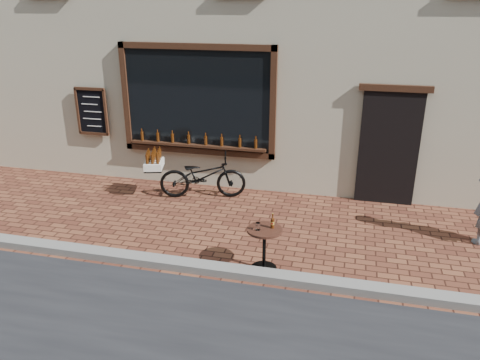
# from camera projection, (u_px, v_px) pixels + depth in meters

# --- Properties ---
(ground) EXTENTS (90.00, 90.00, 0.00)m
(ground) POSITION_uv_depth(u_px,v_px,m) (252.00, 285.00, 6.58)
(ground) COLOR #50261A
(ground) RESTS_ON ground
(kerb) EXTENTS (90.00, 0.25, 0.12)m
(kerb) POSITION_uv_depth(u_px,v_px,m) (255.00, 274.00, 6.74)
(kerb) COLOR slate
(kerb) RESTS_ON ground
(cargo_bicycle) EXTENTS (2.06, 1.05, 0.97)m
(cargo_bicycle) POSITION_uv_depth(u_px,v_px,m) (201.00, 175.00, 9.37)
(cargo_bicycle) COLOR black
(cargo_bicycle) RESTS_ON ground
(bistro_table) EXTENTS (0.52, 0.52, 0.90)m
(bistro_table) POSITION_uv_depth(u_px,v_px,m) (264.00, 240.00, 6.81)
(bistro_table) COLOR black
(bistro_table) RESTS_ON ground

